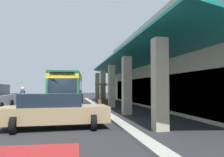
{
  "coord_description": "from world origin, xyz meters",
  "views": [
    {
      "loc": [
        16.84,
        1.24,
        1.71
      ],
      "look_at": [
        -3.48,
        4.97,
        2.57
      ],
      "focal_mm": 36.02,
      "sensor_mm": 36.0,
      "label": 1
    }
  ],
  "objects": [
    {
      "name": "plaza_building",
      "position": [
        -2.59,
        13.15,
        3.69
      ],
      "size": [
        27.51,
        14.42,
        7.36
      ],
      "color": "#B2A88E",
      "rests_on": "ground"
    },
    {
      "name": "transit_bus",
      "position": [
        -6.56,
        0.97,
        1.85
      ],
      "size": [
        11.36,
        3.35,
        3.34
      ],
      "color": "#196638",
      "rests_on": "ground"
    },
    {
      "name": "potted_palm",
      "position": [
        -6.76,
        4.51,
        0.57
      ],
      "size": [
        1.73,
        1.8,
        2.24
      ],
      "color": "brown",
      "rests_on": "ground"
    },
    {
      "name": "curb_strip",
      "position": [
        -2.59,
        3.53,
        0.06
      ],
      "size": [
        32.65,
        0.5,
        0.12
      ],
      "primitive_type": "cube",
      "color": "#9E998E",
      "rests_on": "ground"
    },
    {
      "name": "pedestrian",
      "position": [
        3.19,
        -1.5,
        1.01
      ],
      "size": [
        0.71,
        0.32,
        1.77
      ],
      "color": "#726651",
      "rests_on": "ground"
    },
    {
      "name": "ground",
      "position": [
        0.0,
        8.0,
        0.0
      ],
      "size": [
        120.0,
        120.0,
        0.0
      ],
      "primitive_type": "plane",
      "color": "#262628"
    },
    {
      "name": "parked_sedan_tan",
      "position": [
        7.0,
        0.56,
        0.75
      ],
      "size": [
        2.59,
        4.48,
        1.47
      ],
      "color": "#9E845B",
      "rests_on": "ground"
    }
  ]
}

